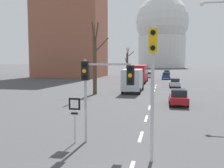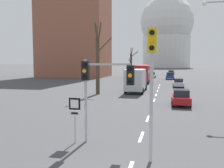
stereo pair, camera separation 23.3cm
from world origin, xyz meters
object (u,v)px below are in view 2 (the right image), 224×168
Objects in this scene: route_sign_post at (75,112)px; city_bus at (144,72)px; sedan_far_right at (171,73)px; traffic_signal_near_left at (102,80)px; delivery_truck at (136,80)px; traffic_signal_centre_tall at (152,69)px; sedan_near_right at (178,83)px; sedan_near_left at (152,75)px; sedan_far_left at (181,97)px; sedan_mid_centre at (170,76)px.

route_sign_post is 0.22× the size of city_bus.
traffic_signal_near_left is at bearing -93.52° from sedan_far_right.
traffic_signal_centre_tall is at bearing -81.45° from delivery_truck.
sedan_near_right is at bearing 53.49° from delivery_truck.
sedan_near_left is 25.10m from sedan_near_right.
traffic_signal_near_left reaches higher than sedan_far_left.
traffic_signal_near_left is 30.17m from sedan_near_right.
route_sign_post is 30.63m from sedan_near_right.
sedan_mid_centre is 20.92m from sedan_far_right.
route_sign_post is 0.33× the size of delivery_truck.
sedan_mid_centre is (3.76, 48.40, -2.39)m from traffic_signal_near_left.
sedan_far_right is (4.26, 69.31, -2.46)m from traffic_signal_near_left.
sedan_near_left is at bearing 93.36° from traffic_signal_centre_tall.
route_sign_post is (-1.32, -0.32, -1.61)m from traffic_signal_near_left.
sedan_near_left is at bearing 89.54° from delivery_truck.
delivery_truck is at bearing 98.55° from traffic_signal_centre_tall.
sedan_mid_centre is at bearing 84.04° from route_sign_post.
sedan_near_left is (-0.70, 54.11, -2.49)m from traffic_signal_near_left.
sedan_near_left is (-3.29, 56.01, -3.11)m from traffic_signal_centre_tall.
traffic_signal_near_left is 0.59× the size of delivery_truck.
sedan_near_left is 0.55× the size of delivery_truck.
sedan_far_left is at bearing -59.92° from delivery_truck.
sedan_mid_centre is (5.08, 48.72, -0.78)m from route_sign_post.
traffic_signal_centre_tall is at bearing -84.20° from city_bus.
sedan_mid_centre is 27.14m from delivery_truck.
route_sign_post is 0.61× the size of sedan_far_left.
sedan_near_left is 0.98× the size of sedan_far_right.
sedan_mid_centre is (4.46, -5.72, 0.10)m from sedan_near_left.
city_bus is (-0.74, -16.41, 1.32)m from sedan_near_left.
city_bus is at bearing 90.17° from route_sign_post.
traffic_signal_near_left is 1.05× the size of sedan_far_right.
route_sign_post is at bearing -95.96° from sedan_mid_centre.
traffic_signal_centre_tall is 39.85m from city_bus.
sedan_near_right reaches higher than sedan_near_left.
sedan_near_right is at bearing 88.53° from sedan_far_left.
sedan_far_left is at bearing -91.47° from sedan_near_right.
city_bus is at bearing 103.13° from sedan_far_left.
traffic_signal_centre_tall is 0.77× the size of delivery_truck.
sedan_far_right is at bearing 88.62° from sedan_mid_centre.
sedan_far_right is at bearing 88.65° from traffic_signal_centre_tall.
sedan_far_right is at bearing 90.98° from sedan_near_right.
delivery_truck is (-5.90, -7.97, 0.96)m from sedan_near_right.
sedan_near_right is at bearing -77.02° from sedan_near_left.
sedan_mid_centre is 0.36× the size of city_bus.
sedan_mid_centre is 0.96× the size of sedan_far_right.
sedan_near_left is 1.03× the size of sedan_mid_centre.
traffic_signal_centre_tall is 14.63m from sedan_far_left.
sedan_mid_centre reaches higher than sedan_near_left.
traffic_signal_near_left is at bearing -87.82° from city_bus.
traffic_signal_near_left is at bearing -99.46° from sedan_near_right.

